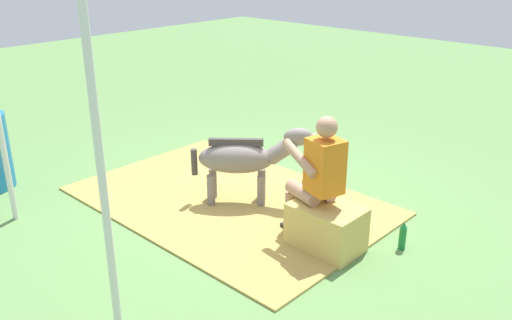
# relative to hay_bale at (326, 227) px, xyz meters

# --- Properties ---
(ground_plane) EXTENTS (24.00, 24.00, 0.00)m
(ground_plane) POSITION_rel_hay_bale_xyz_m (1.13, -0.24, -0.22)
(ground_plane) COLOR #608C4C
(hay_patch) EXTENTS (3.47, 2.34, 0.02)m
(hay_patch) POSITION_rel_hay_bale_xyz_m (1.42, -0.07, -0.21)
(hay_patch) COLOR tan
(hay_patch) RESTS_ON ground
(hay_bale) EXTENTS (0.68, 0.47, 0.45)m
(hay_bale) POSITION_rel_hay_bale_xyz_m (0.00, 0.00, 0.00)
(hay_bale) COLOR tan
(hay_bale) RESTS_ON ground
(person_seated) EXTENTS (0.71, 0.53, 1.33)m
(person_seated) POSITION_rel_hay_bale_xyz_m (0.16, -0.03, 0.50)
(person_seated) COLOR tan
(person_seated) RESTS_ON ground
(pony_standing) EXTENTS (1.11, 1.01, 0.91)m
(pony_standing) POSITION_rel_hay_bale_xyz_m (1.26, -0.17, 0.32)
(pony_standing) COLOR slate
(pony_standing) RESTS_ON ground
(soda_bottle) EXTENTS (0.07, 0.07, 0.29)m
(soda_bottle) POSITION_rel_hay_bale_xyz_m (-0.55, -0.49, -0.08)
(soda_bottle) COLOR #197233
(soda_bottle) RESTS_ON ground
(tent_pole_left) EXTENTS (0.06, 0.06, 2.50)m
(tent_pole_left) POSITION_rel_hay_bale_xyz_m (0.40, 2.09, 1.03)
(tent_pole_left) COLOR silver
(tent_pole_left) RESTS_ON ground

